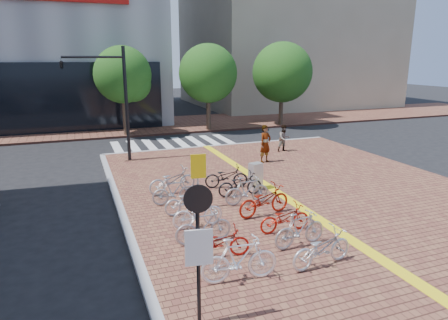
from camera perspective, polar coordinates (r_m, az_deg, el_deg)
name	(u,v)px	position (r m, az deg, el deg)	size (l,w,h in m)	color
ground	(265,233)	(12.68, 5.90, -10.38)	(120.00, 120.00, 0.00)	black
kerb_north	(222,146)	(24.30, -0.32, 2.01)	(14.00, 0.25, 0.15)	gray
far_sidewalk	(147,126)	(32.12, -11.01, 4.80)	(70.00, 8.00, 0.15)	brown
building_beige	(284,24)	(48.36, 8.61, 18.67)	(20.00, 18.00, 18.00)	gray
crosswalk	(174,144)	(25.48, -7.18, 2.32)	(7.50, 4.00, 0.01)	silver
street_trees	(222,75)	(29.58, -0.29, 12.10)	(16.20, 4.60, 6.35)	#38281E
bike_0	(239,259)	(9.65, 2.21, -14.00)	(0.53, 1.87, 1.13)	white
bike_1	(220,242)	(10.76, -0.59, -11.68)	(0.56, 1.59, 0.84)	#9F120B
bike_2	(204,226)	(11.50, -2.95, -9.45)	(0.47, 1.67, 1.01)	#B0AFB4
bike_3	(198,212)	(12.51, -3.76, -7.48)	(0.46, 1.64, 0.98)	white
bike_4	(188,200)	(13.68, -5.12, -5.70)	(0.61, 1.75, 0.92)	#B5B5BA
bike_5	(174,191)	(14.52, -7.14, -4.43)	(0.46, 1.62, 0.97)	#A5A5A9
bike_6	(172,180)	(15.70, -7.40, -2.91)	(0.67, 1.93, 1.01)	#B2B3B7
bike_7	(322,248)	(10.62, 13.80, -12.13)	(0.64, 1.83, 0.96)	silver
bike_8	(300,229)	(11.48, 10.80, -9.70)	(0.48, 1.69, 1.02)	#ACACB1
bike_9	(285,218)	(12.36, 8.67, -8.20)	(0.57, 1.64, 0.86)	#B6190D
bike_10	(264,200)	(13.48, 5.73, -5.76)	(0.69, 1.97, 1.04)	#A21A0B
bike_11	(247,190)	(14.42, 3.32, -4.35)	(0.49, 1.72, 1.03)	#A5A6AA
bike_12	(240,184)	(15.28, 2.32, -3.46)	(0.61, 1.76, 0.93)	black
bike_13	(226,177)	(16.22, 0.33, -2.39)	(0.61, 1.75, 0.92)	black
pedestrian_a	(265,144)	(20.16, 5.92, 2.32)	(0.69, 0.45, 1.90)	gray
pedestrian_b	(284,138)	(22.69, 8.57, 3.09)	(0.73, 0.57, 1.51)	#454D57
utility_box	(256,176)	(16.04, 4.54, -2.32)	(0.50, 0.36, 1.09)	silver
yellow_sign	(198,171)	(13.76, -3.73, -1.61)	(0.53, 0.16, 1.96)	#B7B7BC
notice_sign	(198,239)	(7.63, -3.67, -11.26)	(0.54, 0.17, 2.93)	black
traffic_light_pole	(97,83)	(20.58, -17.64, 10.38)	(3.06, 1.18, 5.70)	black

